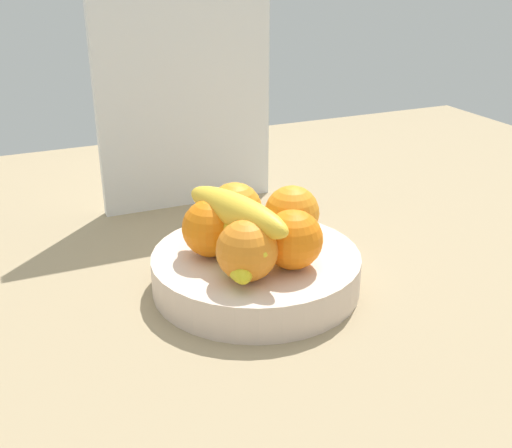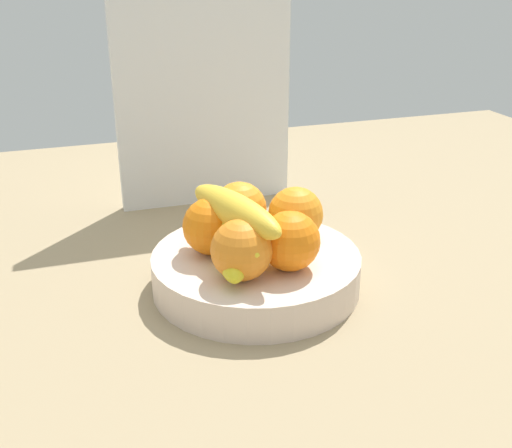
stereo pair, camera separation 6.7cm
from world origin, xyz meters
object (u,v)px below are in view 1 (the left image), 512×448
object	(u,v)px
orange_center	(211,228)
cutting_board	(185,95)
orange_back_left	(247,250)
banana_bunch	(236,228)
fruit_bowl	(256,270)
orange_back_right	(293,239)
orange_front_left	(292,213)
orange_front_right	(235,209)

from	to	relation	value
orange_center	cutting_board	xyz separation A→B (cm)	(6.49, 28.66, 9.93)
orange_back_left	banana_bunch	distance (cm)	4.74
fruit_bowl	banana_bunch	size ratio (longest dim) A/B	1.42
cutting_board	orange_center	bearing A→B (deg)	-102.30
orange_back_left	banana_bunch	bearing A→B (deg)	83.04
fruit_bowl	orange_back_left	distance (cm)	8.58
orange_back_right	orange_front_left	bearing A→B (deg)	63.93
orange_front_left	orange_back_left	distance (cm)	12.30
orange_front_left	orange_back_right	bearing A→B (deg)	-116.07
fruit_bowl	orange_back_right	distance (cm)	7.93
orange_front_left	orange_front_right	distance (cm)	7.37
orange_front_right	cutting_board	size ratio (longest dim) A/B	0.19
orange_front_left	orange_back_right	size ratio (longest dim) A/B	1.00
orange_front_right	banana_bunch	bearing A→B (deg)	-111.36
orange_front_right	orange_back_right	world-z (taller)	same
orange_center	orange_back_left	bearing A→B (deg)	-78.27
fruit_bowl	orange_front_left	world-z (taller)	orange_front_left
orange_front_left	orange_front_right	xyz separation A→B (cm)	(-6.19, 4.00, 0.00)
orange_front_left	orange_front_right	bearing A→B (deg)	147.10
orange_back_right	banana_bunch	distance (cm)	6.85
orange_front_right	orange_back_left	bearing A→B (deg)	-105.89
orange_front_left	orange_front_right	world-z (taller)	same
orange_back_left	cutting_board	size ratio (longest dim) A/B	0.19
fruit_bowl	orange_center	bearing A→B (deg)	156.91
orange_front_right	banana_bunch	size ratio (longest dim) A/B	0.39
orange_back_left	cutting_board	world-z (taller)	cutting_board
fruit_bowl	orange_front_right	size ratio (longest dim) A/B	3.66
cutting_board	orange_front_left	bearing A→B (deg)	-80.34
cutting_board	orange_back_left	bearing A→B (deg)	-97.34
orange_back_right	banana_bunch	xyz separation A→B (cm)	(-5.42, 4.14, 0.69)
orange_front_right	banana_bunch	xyz separation A→B (cm)	(-2.78, -7.11, 0.69)
orange_front_left	orange_center	xyz separation A→B (cm)	(-11.08, -0.33, 0.00)
orange_center	banana_bunch	world-z (taller)	banana_bunch
orange_center	banana_bunch	xyz separation A→B (cm)	(2.11, -2.78, 0.69)
orange_front_right	orange_back_left	xyz separation A→B (cm)	(-3.35, -11.77, 0.00)
orange_back_left	orange_back_right	size ratio (longest dim) A/B	1.00
orange_back_right	cutting_board	world-z (taller)	cutting_board
orange_back_left	cutting_board	distance (cm)	37.76
orange_front_left	orange_back_right	distance (cm)	8.07
orange_center	cutting_board	bearing A→B (deg)	77.24
orange_front_right	cutting_board	bearing A→B (deg)	86.24
orange_center	banana_bunch	bearing A→B (deg)	-52.78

